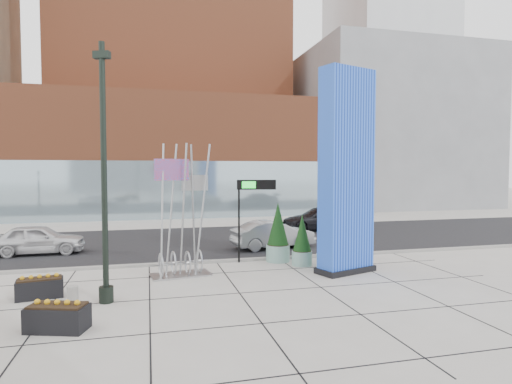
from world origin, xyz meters
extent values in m
plane|color=#9E9991|center=(0.00, 0.00, 0.00)|extent=(160.00, 160.00, 0.00)
cube|color=black|center=(0.00, 10.00, 0.01)|extent=(80.00, 12.00, 0.02)
cube|color=gray|center=(0.00, 4.00, 0.06)|extent=(80.00, 0.30, 0.12)
cube|color=#994B2C|center=(1.00, 27.00, 5.50)|extent=(34.00, 10.00, 11.00)
cube|color=#8CA5B2|center=(1.00, 22.20, 2.50)|extent=(34.00, 0.60, 5.00)
cube|color=slate|center=(26.00, 32.00, 9.00)|extent=(20.00, 18.00, 18.00)
cube|color=#B2B7BC|center=(36.00, 48.00, 27.50)|extent=(16.00, 16.00, 55.00)
cube|color=#0B2BA9|center=(5.89, 0.88, 4.17)|extent=(2.49, 1.63, 8.34)
cube|color=black|center=(5.89, 0.88, 0.12)|extent=(2.73, 1.86, 0.23)
cylinder|color=black|center=(-3.35, -0.95, 4.11)|extent=(0.18, 0.18, 8.22)
cylinder|color=black|center=(-3.35, -0.95, 0.26)|extent=(0.45, 0.45, 0.51)
cube|color=black|center=(-3.35, -0.95, 7.81)|extent=(0.56, 0.39, 0.23)
cube|color=#A9ABAE|center=(-0.78, 2.00, 0.03)|extent=(2.48, 1.48, 0.06)
cylinder|color=#A9ABAE|center=(-1.52, 1.78, 2.65)|extent=(0.08, 0.08, 5.31)
cylinder|color=#A9ABAE|center=(-1.10, 2.16, 2.65)|extent=(0.08, 0.08, 5.31)
cylinder|color=#A9ABAE|center=(-0.67, 1.89, 2.65)|extent=(0.08, 0.08, 5.31)
cylinder|color=#A9ABAE|center=(-0.19, 2.21, 2.65)|extent=(0.08, 0.08, 5.31)
cylinder|color=#A9ABAE|center=(0.07, 1.73, 2.65)|extent=(0.08, 0.08, 5.31)
torus|color=#A9ABAE|center=(-1.57, 1.89, 0.51)|extent=(0.21, 0.97, 0.97)
torus|color=#A9ABAE|center=(-1.04, 2.10, 0.51)|extent=(0.21, 0.97, 0.97)
torus|color=#A9ABAE|center=(-0.51, 1.89, 0.51)|extent=(0.21, 0.97, 0.97)
torus|color=#A9ABAE|center=(0.02, 2.10, 0.51)|extent=(0.21, 0.97, 0.97)
cube|color=red|center=(-1.10, 2.00, 4.25)|extent=(1.36, 0.36, 0.85)
cube|color=#A9ABAE|center=(-0.14, 2.10, 3.72)|extent=(1.06, 0.09, 0.64)
cylinder|color=gray|center=(-4.30, -1.23, 0.34)|extent=(0.35, 0.35, 0.67)
cylinder|color=black|center=(2.00, 3.80, 1.87)|extent=(0.09, 0.09, 3.74)
cube|color=black|center=(2.80, 3.80, 3.56)|extent=(1.79, 0.43, 0.45)
cube|color=#19D833|center=(2.45, 3.70, 3.56)|extent=(0.62, 0.11, 0.31)
cylinder|color=#7FABA1|center=(5.45, 1.80, 0.30)|extent=(0.87, 0.87, 0.61)
cylinder|color=black|center=(5.45, 1.80, 0.61)|extent=(0.80, 0.80, 0.05)
cone|color=black|center=(5.45, 1.80, 1.39)|extent=(0.78, 0.78, 1.57)
cylinder|color=#7FABA1|center=(4.61, 2.57, 0.31)|extent=(0.90, 0.90, 0.63)
cylinder|color=black|center=(4.61, 2.57, 0.63)|extent=(0.83, 0.83, 0.05)
cone|color=black|center=(4.61, 2.57, 1.44)|extent=(0.81, 0.81, 1.62)
cylinder|color=#7FABA1|center=(3.80, 3.60, 0.38)|extent=(1.09, 1.09, 0.77)
cylinder|color=black|center=(3.80, 3.60, 0.77)|extent=(1.01, 1.01, 0.07)
cone|color=black|center=(3.80, 3.60, 1.75)|extent=(0.99, 0.99, 1.97)
cube|color=black|center=(-5.53, 0.13, 0.31)|extent=(1.53, 0.95, 0.61)
cube|color=black|center=(-5.53, 0.13, 0.63)|extent=(1.41, 0.83, 0.06)
cube|color=black|center=(-4.37, -3.16, 0.33)|extent=(1.68, 1.20, 0.65)
cube|color=black|center=(-4.37, -3.16, 0.67)|extent=(1.55, 1.06, 0.07)
imported|color=silver|center=(-7.38, 8.09, 0.75)|extent=(4.42, 1.85, 1.49)
imported|color=#929599|center=(4.51, 6.78, 0.74)|extent=(4.67, 2.22, 1.48)
imported|color=black|center=(9.59, 12.56, 0.79)|extent=(5.44, 2.22, 1.58)
camera|label=1|loc=(-2.01, -15.19, 4.25)|focal=30.00mm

